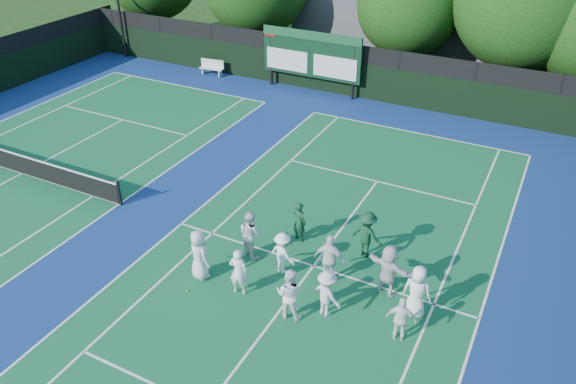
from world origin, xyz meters
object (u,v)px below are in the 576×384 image
at_px(coach_left, 299,222).
at_px(tennis_net, 20,163).
at_px(scoreboard, 311,55).
at_px(bench, 212,67).

bearing_deg(coach_left, tennis_net, 26.13).
relative_size(scoreboard, tennis_net, 0.53).
bearing_deg(bench, coach_left, -46.36).
height_order(tennis_net, bench, tennis_net).
distance_m(tennis_net, coach_left, 12.95).
height_order(scoreboard, tennis_net, scoreboard).
distance_m(tennis_net, bench, 14.37).
relative_size(bench, coach_left, 1.01).
relative_size(scoreboard, bench, 3.81).
xyz_separation_m(tennis_net, bench, (0.29, 14.37, 0.03)).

